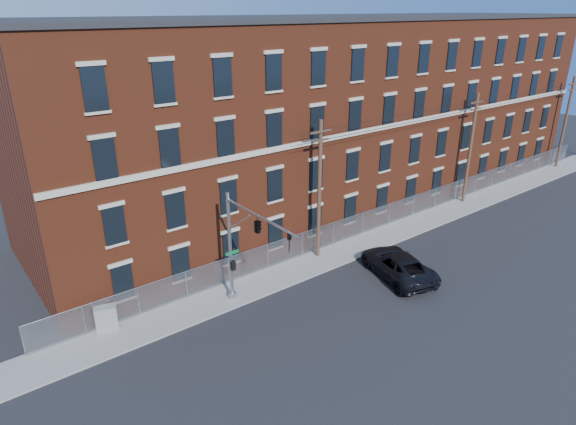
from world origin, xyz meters
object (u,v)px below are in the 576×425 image
(utility_pole_near, at_px, (319,188))
(pickup_truck, at_px, (397,265))
(traffic_signal_mast, at_px, (251,234))
(utility_cabinet, at_px, (106,318))

(utility_pole_near, distance_m, pickup_truck, 7.44)
(traffic_signal_mast, relative_size, pickup_truck, 1.12)
(utility_pole_near, height_order, utility_cabinet, utility_pole_near)
(utility_pole_near, distance_m, utility_cabinet, 15.96)
(traffic_signal_mast, height_order, pickup_truck, traffic_signal_mast)
(utility_pole_near, relative_size, pickup_truck, 1.60)
(pickup_truck, bearing_deg, utility_cabinet, -2.75)
(utility_cabinet, bearing_deg, traffic_signal_mast, -11.27)
(traffic_signal_mast, xyz_separation_m, utility_cabinet, (-7.31, 3.82, -4.53))
(utility_pole_near, xyz_separation_m, pickup_truck, (2.39, -5.44, -4.47))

